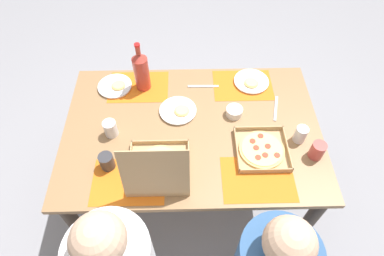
{
  "coord_description": "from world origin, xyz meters",
  "views": [
    {
      "loc": [
        0.02,
        1.08,
        2.18
      ],
      "look_at": [
        0.0,
        0.0,
        0.75
      ],
      "focal_mm": 30.32,
      "sensor_mm": 36.0,
      "label": 1
    }
  ],
  "objects": [
    {
      "name": "dining_table",
      "position": [
        0.0,
        0.0,
        0.64
      ],
      "size": [
        1.42,
        0.95,
        0.75
      ],
      "color": "#3F3328",
      "rests_on": "ground_plane"
    },
    {
      "name": "cup_red",
      "position": [
        0.43,
        0.23,
        0.79
      ],
      "size": [
        0.07,
        0.07,
        0.09
      ],
      "primitive_type": "cylinder",
      "color": "#333338",
      "rests_on": "dining_table"
    },
    {
      "name": "plate_near_left",
      "position": [
        0.08,
        -0.12,
        0.76
      ],
      "size": [
        0.21,
        0.21,
        0.03
      ],
      "color": "white",
      "rests_on": "dining_table"
    },
    {
      "name": "placemat_far_right",
      "position": [
        0.32,
        0.32,
        0.75
      ],
      "size": [
        0.36,
        0.26,
        0.0
      ],
      "primitive_type": "cube",
      "color": "orange",
      "rests_on": "dining_table"
    },
    {
      "name": "placemat_near_left",
      "position": [
        -0.32,
        -0.32,
        0.75
      ],
      "size": [
        0.36,
        0.26,
        0.0
      ],
      "primitive_type": "cube",
      "color": "orange",
      "rests_on": "dining_table"
    },
    {
      "name": "placemat_far_left",
      "position": [
        -0.32,
        0.32,
        0.75
      ],
      "size": [
        0.36,
        0.26,
        0.0
      ],
      "primitive_type": "cube",
      "color": "orange",
      "rests_on": "dining_table"
    },
    {
      "name": "fork_by_near_left",
      "position": [
        -0.49,
        -0.13,
        0.75
      ],
      "size": [
        0.06,
        0.19,
        0.0
      ],
      "primitive_type": "cube",
      "rotation": [
        0.0,
        0.0,
        1.34
      ],
      "color": "#B7B7BC",
      "rests_on": "dining_table"
    },
    {
      "name": "pizza_box_corner_left",
      "position": [
        0.17,
        0.29,
        0.8
      ],
      "size": [
        0.3,
        0.31,
        0.34
      ],
      "color": "tan",
      "rests_on": "dining_table"
    },
    {
      "name": "cup_clear_right",
      "position": [
        0.44,
        0.03,
        0.79
      ],
      "size": [
        0.07,
        0.07,
        0.1
      ],
      "primitive_type": "cylinder",
      "color": "silver",
      "rests_on": "dining_table"
    },
    {
      "name": "plate_far_right",
      "position": [
        0.46,
        -0.32,
        0.76
      ],
      "size": [
        0.21,
        0.21,
        0.03
      ],
      "color": "white",
      "rests_on": "dining_table"
    },
    {
      "name": "placemat_near_right",
      "position": [
        0.32,
        -0.32,
        0.75
      ],
      "size": [
        0.36,
        0.26,
        0.0
      ],
      "primitive_type": "cube",
      "color": "orange",
      "rests_on": "dining_table"
    },
    {
      "name": "pizza_box_edge_far",
      "position": [
        -0.36,
        0.16,
        0.76
      ],
      "size": [
        0.27,
        0.27,
        0.04
      ],
      "color": "tan",
      "rests_on": "dining_table"
    },
    {
      "name": "cup_dark",
      "position": [
        -0.57,
        0.09,
        0.79
      ],
      "size": [
        0.06,
        0.06,
        0.1
      ],
      "primitive_type": "cylinder",
      "color": "silver",
      "rests_on": "dining_table"
    },
    {
      "name": "cup_spare",
      "position": [
        -0.64,
        0.19,
        0.8
      ],
      "size": [
        0.07,
        0.07,
        0.1
      ],
      "primitive_type": "cylinder",
      "color": "#BF4742",
      "rests_on": "dining_table"
    },
    {
      "name": "soda_bottle",
      "position": [
        0.29,
        -0.33,
        0.88
      ],
      "size": [
        0.09,
        0.09,
        0.32
      ],
      "color": "#B2382D",
      "rests_on": "dining_table"
    },
    {
      "name": "ground_plane",
      "position": [
        0.0,
        0.0,
        0.0
      ],
      "size": [
        6.0,
        6.0,
        0.0
      ],
      "primitive_type": "plane",
      "color": "gray"
    },
    {
      "name": "condiment_bowl",
      "position": [
        -0.24,
        -0.09,
        0.77
      ],
      "size": [
        0.09,
        0.09,
        0.05
      ],
      "primitive_type": "cylinder",
      "color": "white",
      "rests_on": "dining_table"
    },
    {
      "name": "plate_middle",
      "position": [
        -0.37,
        -0.34,
        0.76
      ],
      "size": [
        0.21,
        0.21,
        0.03
      ],
      "color": "white",
      "rests_on": "dining_table"
    },
    {
      "name": "fork_by_near_right",
      "position": [
        -0.08,
        -0.32,
        0.75
      ],
      "size": [
        0.19,
        0.02,
        0.0
      ],
      "primitive_type": "cube",
      "rotation": [
        0.0,
        0.0,
        3.12
      ],
      "color": "#B7B7BC",
      "rests_on": "dining_table"
    }
  ]
}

